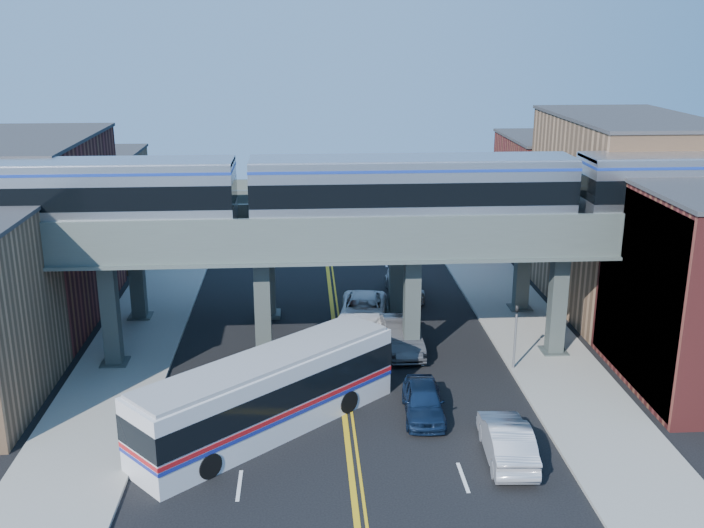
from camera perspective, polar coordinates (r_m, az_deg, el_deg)
The scene contains 19 objects.
ground at distance 36.04m, azimuth -0.41°, elevation -12.13°, with size 120.00×120.00×0.00m, color black.
sidewalk_west at distance 46.00m, azimuth -15.68°, elevation -5.99°, with size 5.00×70.00×0.16m, color gray.
sidewalk_east at distance 46.88m, azimuth 13.11°, elevation -5.35°, with size 5.00×70.00×0.16m, color gray.
building_west_b at distance 51.72m, azimuth -22.45°, elevation 2.22°, with size 8.00×14.00×11.00m, color maroon.
building_west_c at distance 64.15m, azimuth -18.75°, elevation 3.89°, with size 8.00×10.00×8.00m, color #9E7351.
building_east_b at distance 52.86m, azimuth 19.01°, elevation 3.44°, with size 8.00×14.00×12.00m, color #9E7351.
building_east_c at distance 65.06m, azimuth 14.61°, elevation 4.87°, with size 8.00×10.00×9.00m, color maroon.
mural_panel at distance 41.05m, azimuth 19.98°, elevation -2.22°, with size 0.10×9.50×9.50m, color teal.
elevated_viaduct_near at distance 41.00m, azimuth -1.07°, elevation 1.32°, with size 52.00×3.60×7.40m.
elevated_viaduct_far at distance 47.77m, azimuth -1.46°, elevation 3.58°, with size 52.00×3.60×7.40m.
transit_train at distance 40.65m, azimuth 4.37°, elevation 5.44°, with size 51.35×3.22×3.76m.
stop_sign at distance 37.93m, azimuth -0.22°, elevation -7.59°, with size 0.76×0.09×2.63m.
traffic_signal at distance 41.88m, azimuth 11.82°, elevation -4.73°, with size 0.15×0.18×4.10m.
transit_bus at distance 35.62m, azimuth -6.13°, elevation -9.43°, with size 11.80×10.92×3.40m.
car_lane_a at distance 37.19m, azimuth 5.21°, elevation -9.87°, with size 1.83×4.56×1.55m, color #0F1E39.
car_lane_b at distance 44.11m, azimuth 3.65°, elevation -5.22°, with size 1.88×5.39×1.78m, color #333436.
car_lane_c at distance 48.00m, azimuth 0.82°, elevation -3.37°, with size 2.78×6.04×1.68m, color white.
car_lane_d at distance 53.12m, azimuth 3.79°, elevation -1.43°, with size 2.21×5.44×1.58m, color #A8A9AD.
car_parked_curb at distance 34.34m, azimuth 11.20°, elevation -12.46°, with size 1.78×5.12×1.69m, color #AFAFB4.
Camera 1 is at (-1.77, -31.44, 17.53)m, focal length 40.00 mm.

